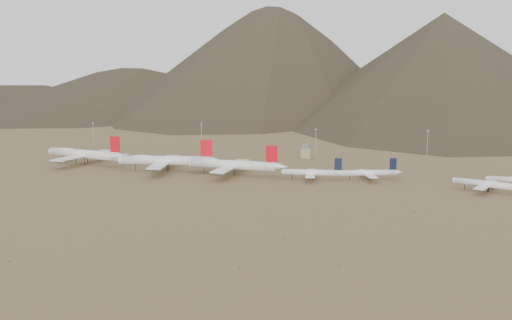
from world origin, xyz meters
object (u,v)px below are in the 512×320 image
(widebody_centre, at_px, (166,160))
(narrowbody_a, at_px, (314,172))
(widebody_east, at_px, (233,165))
(control_tower, at_px, (306,152))
(widebody_west, at_px, (85,154))
(narrowbody_b, at_px, (370,173))

(widebody_centre, distance_m, narrowbody_a, 111.27)
(widebody_east, height_order, control_tower, widebody_east)
(widebody_west, bearing_deg, narrowbody_a, 5.43)
(widebody_west, relative_size, widebody_centre, 1.02)
(widebody_west, bearing_deg, widebody_east, 3.70)
(narrowbody_a, relative_size, control_tower, 3.85)
(widebody_west, height_order, narrowbody_a, widebody_west)
(widebody_west, xyz_separation_m, widebody_east, (128.64, -10.36, -0.52))
(widebody_centre, height_order, widebody_east, widebody_centre)
(widebody_east, bearing_deg, narrowbody_b, 7.35)
(narrowbody_b, relative_size, control_tower, 3.54)
(widebody_centre, bearing_deg, control_tower, 34.54)
(widebody_centre, bearing_deg, narrowbody_a, -12.13)
(narrowbody_a, bearing_deg, widebody_east, 171.30)
(widebody_east, relative_size, narrowbody_a, 1.64)
(narrowbody_b, bearing_deg, narrowbody_a, 175.32)
(widebody_west, relative_size, control_tower, 6.69)
(widebody_west, xyz_separation_m, narrowbody_b, (224.26, 1.79, -3.46))
(widebody_centre, bearing_deg, widebody_east, -13.23)
(widebody_east, xyz_separation_m, narrowbody_b, (95.62, 12.15, -2.94))
(narrowbody_a, height_order, narrowbody_b, narrowbody_a)
(widebody_centre, bearing_deg, narrowbody_b, -7.81)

